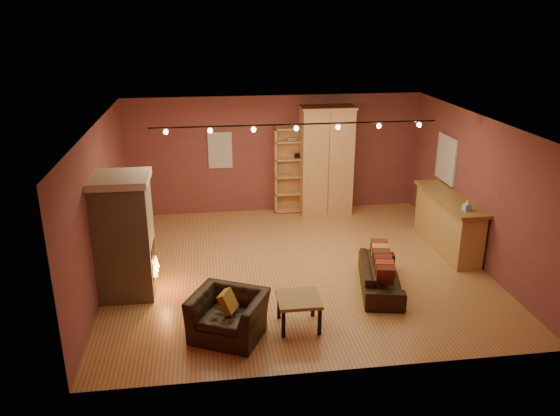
{
  "coord_description": "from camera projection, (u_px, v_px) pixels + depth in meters",
  "views": [
    {
      "loc": [
        -1.6,
        -9.34,
        4.62
      ],
      "look_at": [
        -0.29,
        0.2,
        1.14
      ],
      "focal_mm": 35.0,
      "sensor_mm": 36.0,
      "label": 1
    }
  ],
  "objects": [
    {
      "name": "loveseat",
      "position": [
        381.0,
        270.0,
        9.53
      ],
      "size": [
        0.84,
        1.77,
        0.73
      ],
      "rotation": [
        0.0,
        0.0,
        1.36
      ],
      "color": "black",
      "rests_on": "floor"
    },
    {
      "name": "tissue_box",
      "position": [
        467.0,
        206.0,
        10.16
      ],
      "size": [
        0.15,
        0.15,
        0.23
      ],
      "rotation": [
        0.0,
        0.0,
        0.18
      ],
      "color": "#88BBDB",
      "rests_on": "bar_counter"
    },
    {
      "name": "fireplace",
      "position": [
        125.0,
        236.0,
        9.17
      ],
      "size": [
        1.01,
        0.98,
        2.12
      ],
      "color": "tan",
      "rests_on": "floor"
    },
    {
      "name": "back_wall",
      "position": [
        275.0,
        154.0,
        13.03
      ],
      "size": [
        7.0,
        0.02,
        2.8
      ],
      "primitive_type": "cube",
      "color": "brown",
      "rests_on": "floor"
    },
    {
      "name": "back_window",
      "position": [
        220.0,
        150.0,
        12.79
      ],
      "size": [
        0.56,
        0.04,
        0.86
      ],
      "primitive_type": "cube",
      "color": "beige",
      "rests_on": "back_wall"
    },
    {
      "name": "coffee_table",
      "position": [
        299.0,
        302.0,
        8.36
      ],
      "size": [
        0.66,
        0.66,
        0.5
      ],
      "rotation": [
        0.0,
        0.0,
        -0.01
      ],
      "color": "olive",
      "rests_on": "floor"
    },
    {
      "name": "ceiling",
      "position": [
        298.0,
        122.0,
        9.53
      ],
      "size": [
        7.0,
        7.0,
        0.0
      ],
      "primitive_type": "plane",
      "rotation": [
        3.14,
        0.0,
        0.0
      ],
      "color": "brown",
      "rests_on": "back_wall"
    },
    {
      "name": "bookcase",
      "position": [
        292.0,
        169.0,
        13.09
      ],
      "size": [
        0.85,
        0.33,
        2.08
      ],
      "color": "tan",
      "rests_on": "floor"
    },
    {
      "name": "armchair",
      "position": [
        228.0,
        308.0,
        8.11
      ],
      "size": [
        1.24,
        1.07,
        0.92
      ],
      "rotation": [
        0.0,
        0.0,
        -0.45
      ],
      "color": "black",
      "rests_on": "floor"
    },
    {
      "name": "bar_counter",
      "position": [
        448.0,
        222.0,
        11.13
      ],
      "size": [
        0.62,
        2.34,
        1.12
      ],
      "color": "tan",
      "rests_on": "floor"
    },
    {
      "name": "right_wall",
      "position": [
        477.0,
        190.0,
        10.45
      ],
      "size": [
        0.02,
        6.5,
        2.8
      ],
      "primitive_type": "cube",
      "color": "brown",
      "rests_on": "floor"
    },
    {
      "name": "floor",
      "position": [
        297.0,
        267.0,
        10.48
      ],
      "size": [
        7.0,
        7.0,
        0.0
      ],
      "primitive_type": "plane",
      "color": "#9D6737",
      "rests_on": "ground"
    },
    {
      "name": "right_window",
      "position": [
        446.0,
        159.0,
        11.66
      ],
      "size": [
        0.05,
        0.9,
        1.0
      ],
      "primitive_type": "cube",
      "color": "beige",
      "rests_on": "right_wall"
    },
    {
      "name": "left_wall",
      "position": [
        101.0,
        206.0,
        9.55
      ],
      "size": [
        0.02,
        6.5,
        2.8
      ],
      "primitive_type": "cube",
      "color": "brown",
      "rests_on": "floor"
    },
    {
      "name": "track_rail",
      "position": [
        296.0,
        126.0,
        9.75
      ],
      "size": [
        5.2,
        0.09,
        0.13
      ],
      "color": "black",
      "rests_on": "ceiling"
    },
    {
      "name": "armoire",
      "position": [
        326.0,
        160.0,
        12.91
      ],
      "size": [
        1.27,
        0.72,
        2.58
      ],
      "color": "tan",
      "rests_on": "floor"
    }
  ]
}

